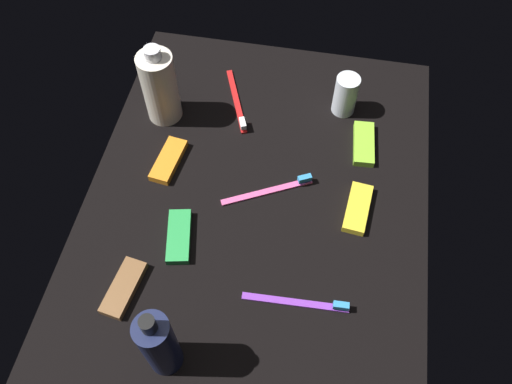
{
  "coord_description": "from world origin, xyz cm",
  "views": [
    {
      "loc": [
        49.77,
        9.16,
        83.07
      ],
      "look_at": [
        0.0,
        0.0,
        3.0
      ],
      "focal_mm": 36.18,
      "sensor_mm": 36.0,
      "label": 1
    }
  ],
  "objects_px": {
    "lotion_bottle": "(159,344)",
    "snack_bar_brown": "(124,288)",
    "snack_bar_yellow": "(358,208)",
    "snack_bar_orange": "(169,160)",
    "bodywash_bottle": "(160,87)",
    "toothbrush_red": "(237,103)",
    "snack_bar_lime": "(364,144)",
    "toothbrush_pink": "(273,189)",
    "deodorant_stick": "(346,95)",
    "snack_bar_green": "(179,236)",
    "toothbrush_purple": "(302,303)"
  },
  "relations": [
    {
      "from": "toothbrush_purple",
      "to": "snack_bar_orange",
      "type": "distance_m",
      "value": 0.38
    },
    {
      "from": "snack_bar_orange",
      "to": "bodywash_bottle",
      "type": "bearing_deg",
      "value": -153.77
    },
    {
      "from": "bodywash_bottle",
      "to": "snack_bar_orange",
      "type": "height_order",
      "value": "bodywash_bottle"
    },
    {
      "from": "snack_bar_orange",
      "to": "snack_bar_green",
      "type": "bearing_deg",
      "value": 29.32
    },
    {
      "from": "snack_bar_lime",
      "to": "toothbrush_purple",
      "type": "bearing_deg",
      "value": -16.46
    },
    {
      "from": "toothbrush_purple",
      "to": "snack_bar_green",
      "type": "distance_m",
      "value": 0.25
    },
    {
      "from": "deodorant_stick",
      "to": "snack_bar_lime",
      "type": "relative_size",
      "value": 0.86
    },
    {
      "from": "toothbrush_red",
      "to": "snack_bar_yellow",
      "type": "distance_m",
      "value": 0.35
    },
    {
      "from": "bodywash_bottle",
      "to": "snack_bar_green",
      "type": "bearing_deg",
      "value": 20.48
    },
    {
      "from": "snack_bar_brown",
      "to": "toothbrush_pink",
      "type": "bearing_deg",
      "value": 147.08
    },
    {
      "from": "toothbrush_pink",
      "to": "toothbrush_purple",
      "type": "relative_size",
      "value": 0.92
    },
    {
      "from": "lotion_bottle",
      "to": "toothbrush_pink",
      "type": "relative_size",
      "value": 1.11
    },
    {
      "from": "toothbrush_red",
      "to": "snack_bar_orange",
      "type": "distance_m",
      "value": 0.2
    },
    {
      "from": "deodorant_stick",
      "to": "snack_bar_orange",
      "type": "bearing_deg",
      "value": -58.32
    },
    {
      "from": "bodywash_bottle",
      "to": "toothbrush_pink",
      "type": "xyz_separation_m",
      "value": [
        0.15,
        0.25,
        -0.07
      ]
    },
    {
      "from": "lotion_bottle",
      "to": "snack_bar_yellow",
      "type": "distance_m",
      "value": 0.43
    },
    {
      "from": "toothbrush_pink",
      "to": "snack_bar_green",
      "type": "relative_size",
      "value": 1.59
    },
    {
      "from": "snack_bar_yellow",
      "to": "snack_bar_orange",
      "type": "height_order",
      "value": "same"
    },
    {
      "from": "bodywash_bottle",
      "to": "deodorant_stick",
      "type": "xyz_separation_m",
      "value": [
        -0.08,
        0.37,
        -0.04
      ]
    },
    {
      "from": "toothbrush_red",
      "to": "snack_bar_orange",
      "type": "relative_size",
      "value": 1.65
    },
    {
      "from": "toothbrush_red",
      "to": "snack_bar_orange",
      "type": "xyz_separation_m",
      "value": [
        0.17,
        -0.1,
        0.0
      ]
    },
    {
      "from": "lotion_bottle",
      "to": "snack_bar_yellow",
      "type": "height_order",
      "value": "lotion_bottle"
    },
    {
      "from": "lotion_bottle",
      "to": "snack_bar_brown",
      "type": "height_order",
      "value": "lotion_bottle"
    },
    {
      "from": "lotion_bottle",
      "to": "toothbrush_purple",
      "type": "relative_size",
      "value": 1.02
    },
    {
      "from": "toothbrush_red",
      "to": "snack_bar_lime",
      "type": "relative_size",
      "value": 1.65
    },
    {
      "from": "bodywash_bottle",
      "to": "snack_bar_green",
      "type": "xyz_separation_m",
      "value": [
        0.28,
        0.1,
        -0.07
      ]
    },
    {
      "from": "toothbrush_pink",
      "to": "snack_bar_yellow",
      "type": "distance_m",
      "value": 0.16
    },
    {
      "from": "bodywash_bottle",
      "to": "toothbrush_red",
      "type": "relative_size",
      "value": 1.04
    },
    {
      "from": "deodorant_stick",
      "to": "snack_bar_green",
      "type": "bearing_deg",
      "value": -35.99
    },
    {
      "from": "toothbrush_pink",
      "to": "snack_bar_green",
      "type": "distance_m",
      "value": 0.2
    },
    {
      "from": "snack_bar_lime",
      "to": "snack_bar_green",
      "type": "height_order",
      "value": "same"
    },
    {
      "from": "snack_bar_green",
      "to": "snack_bar_brown",
      "type": "bearing_deg",
      "value": -42.65
    },
    {
      "from": "bodywash_bottle",
      "to": "snack_bar_yellow",
      "type": "bearing_deg",
      "value": 68.51
    },
    {
      "from": "snack_bar_brown",
      "to": "snack_bar_lime",
      "type": "bearing_deg",
      "value": 143.98
    },
    {
      "from": "toothbrush_purple",
      "to": "toothbrush_red",
      "type": "xyz_separation_m",
      "value": [
        -0.41,
        -0.19,
        0.0
      ]
    },
    {
      "from": "toothbrush_purple",
      "to": "snack_bar_orange",
      "type": "height_order",
      "value": "toothbrush_purple"
    },
    {
      "from": "lotion_bottle",
      "to": "snack_bar_green",
      "type": "xyz_separation_m",
      "value": [
        -0.21,
        -0.04,
        -0.07
      ]
    },
    {
      "from": "toothbrush_red",
      "to": "snack_bar_brown",
      "type": "relative_size",
      "value": 1.65
    },
    {
      "from": "toothbrush_purple",
      "to": "bodywash_bottle",
      "type": "bearing_deg",
      "value": -136.97
    },
    {
      "from": "snack_bar_brown",
      "to": "snack_bar_yellow",
      "type": "bearing_deg",
      "value": 129.87
    },
    {
      "from": "deodorant_stick",
      "to": "snack_bar_yellow",
      "type": "bearing_deg",
      "value": 11.57
    },
    {
      "from": "snack_bar_brown",
      "to": "snack_bar_orange",
      "type": "height_order",
      "value": "same"
    },
    {
      "from": "deodorant_stick",
      "to": "snack_bar_brown",
      "type": "distance_m",
      "value": 0.58
    },
    {
      "from": "snack_bar_orange",
      "to": "snack_bar_green",
      "type": "relative_size",
      "value": 1.0
    },
    {
      "from": "bodywash_bottle",
      "to": "snack_bar_orange",
      "type": "bearing_deg",
      "value": 18.71
    },
    {
      "from": "toothbrush_pink",
      "to": "snack_bar_brown",
      "type": "distance_m",
      "value": 0.32
    },
    {
      "from": "deodorant_stick",
      "to": "snack_bar_yellow",
      "type": "distance_m",
      "value": 0.25
    },
    {
      "from": "snack_bar_yellow",
      "to": "snack_bar_orange",
      "type": "distance_m",
      "value": 0.38
    },
    {
      "from": "lotion_bottle",
      "to": "snack_bar_orange",
      "type": "xyz_separation_m",
      "value": [
        -0.37,
        -0.1,
        -0.07
      ]
    },
    {
      "from": "deodorant_stick",
      "to": "snack_bar_yellow",
      "type": "relative_size",
      "value": 0.86
    }
  ]
}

